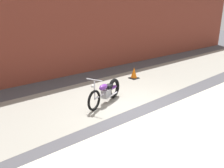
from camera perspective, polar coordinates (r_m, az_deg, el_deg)
ground_plane at (r=7.44m, az=5.73°, el=-6.12°), size 80.00×80.00×0.00m
sidewalk_slab at (r=8.62m, az=-2.96°, el=-2.70°), size 36.00×3.50×0.01m
brick_building_wall at (r=10.99m, az=-15.12°, el=14.45°), size 36.00×0.50×5.01m
motorcycle_purple at (r=7.76m, az=-1.28°, el=-1.88°), size 1.94×0.85×1.03m
traffic_cone at (r=10.75m, az=5.62°, el=2.71°), size 0.40×0.40×0.55m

